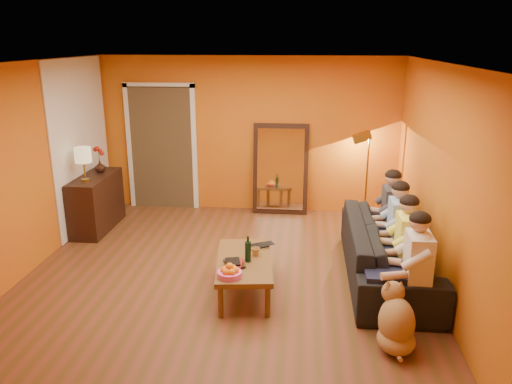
# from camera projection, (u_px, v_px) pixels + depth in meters

# --- Properties ---
(room_shell) EXTENTS (5.00, 5.50, 2.60)m
(room_shell) POSITION_uv_depth(u_px,v_px,m) (227.00, 171.00, 6.13)
(room_shell) COLOR brown
(room_shell) RESTS_ON ground
(white_accent) EXTENTS (0.02, 1.90, 2.58)m
(white_accent) POSITION_uv_depth(u_px,v_px,m) (81.00, 144.00, 7.68)
(white_accent) COLOR white
(white_accent) RESTS_ON wall_left
(doorway_recess) EXTENTS (1.06, 0.30, 2.10)m
(doorway_recess) POSITION_uv_depth(u_px,v_px,m) (164.00, 147.00, 8.68)
(doorway_recess) COLOR #3F2D19
(doorway_recess) RESTS_ON floor
(door_jamb_left) EXTENTS (0.08, 0.06, 2.20)m
(door_jamb_left) POSITION_uv_depth(u_px,v_px,m) (130.00, 148.00, 8.62)
(door_jamb_left) COLOR white
(door_jamb_left) RESTS_ON wall_back
(door_jamb_right) EXTENTS (0.08, 0.06, 2.20)m
(door_jamb_right) POSITION_uv_depth(u_px,v_px,m) (195.00, 149.00, 8.51)
(door_jamb_right) COLOR white
(door_jamb_right) RESTS_ON wall_back
(door_header) EXTENTS (1.22, 0.06, 0.08)m
(door_header) POSITION_uv_depth(u_px,v_px,m) (158.00, 85.00, 8.25)
(door_header) COLOR white
(door_header) RESTS_ON wall_back
(mirror_frame) EXTENTS (0.92, 0.27, 1.51)m
(mirror_frame) POSITION_uv_depth(u_px,v_px,m) (281.00, 169.00, 8.38)
(mirror_frame) COLOR black
(mirror_frame) RESTS_ON floor
(mirror_glass) EXTENTS (0.78, 0.21, 1.35)m
(mirror_glass) POSITION_uv_depth(u_px,v_px,m) (280.00, 169.00, 8.34)
(mirror_glass) COLOR white
(mirror_glass) RESTS_ON mirror_frame
(sideboard) EXTENTS (0.44, 1.18, 0.85)m
(sideboard) POSITION_uv_depth(u_px,v_px,m) (97.00, 203.00, 7.72)
(sideboard) COLOR black
(sideboard) RESTS_ON floor
(table_lamp) EXTENTS (0.24, 0.24, 0.51)m
(table_lamp) POSITION_uv_depth(u_px,v_px,m) (84.00, 165.00, 7.23)
(table_lamp) COLOR beige
(table_lamp) RESTS_ON sideboard
(sofa) EXTENTS (2.45, 0.96, 0.72)m
(sofa) POSITION_uv_depth(u_px,v_px,m) (388.00, 251.00, 6.13)
(sofa) COLOR black
(sofa) RESTS_ON floor
(coffee_table) EXTENTS (0.76, 1.29, 0.42)m
(coffee_table) POSITION_uv_depth(u_px,v_px,m) (244.00, 276.00, 5.81)
(coffee_table) COLOR brown
(coffee_table) RESTS_ON floor
(floor_lamp) EXTENTS (0.31, 0.25, 1.44)m
(floor_lamp) POSITION_uv_depth(u_px,v_px,m) (367.00, 178.00, 7.99)
(floor_lamp) COLOR #B28F34
(floor_lamp) RESTS_ON floor
(dog) EXTENTS (0.55, 0.66, 0.66)m
(dog) POSITION_uv_depth(u_px,v_px,m) (397.00, 317.00, 4.72)
(dog) COLOR #A4824A
(dog) RESTS_ON floor
(person_far_left) EXTENTS (0.70, 0.44, 1.22)m
(person_far_left) POSITION_uv_depth(u_px,v_px,m) (417.00, 268.00, 5.10)
(person_far_left) COLOR silver
(person_far_left) RESTS_ON sofa
(person_mid_left) EXTENTS (0.70, 0.44, 1.22)m
(person_mid_left) POSITION_uv_depth(u_px,v_px,m) (407.00, 247.00, 5.62)
(person_mid_left) COLOR #F6F552
(person_mid_left) RESTS_ON sofa
(person_mid_right) EXTENTS (0.70, 0.44, 1.22)m
(person_mid_right) POSITION_uv_depth(u_px,v_px,m) (399.00, 229.00, 6.14)
(person_mid_right) COLOR #90AEDE
(person_mid_right) RESTS_ON sofa
(person_far_right) EXTENTS (0.70, 0.44, 1.22)m
(person_far_right) POSITION_uv_depth(u_px,v_px,m) (392.00, 214.00, 6.66)
(person_far_right) COLOR #343339
(person_far_right) RESTS_ON sofa
(fruit_bowl) EXTENTS (0.26, 0.26, 0.16)m
(fruit_bowl) POSITION_uv_depth(u_px,v_px,m) (230.00, 270.00, 5.31)
(fruit_bowl) COLOR #EA52B1
(fruit_bowl) RESTS_ON coffee_table
(wine_bottle) EXTENTS (0.07, 0.07, 0.31)m
(wine_bottle) POSITION_uv_depth(u_px,v_px,m) (248.00, 249.00, 5.65)
(wine_bottle) COLOR black
(wine_bottle) RESTS_ON coffee_table
(tumbler) EXTENTS (0.13, 0.13, 0.09)m
(tumbler) POSITION_uv_depth(u_px,v_px,m) (256.00, 252.00, 5.84)
(tumbler) COLOR #B27F3F
(tumbler) RESTS_ON coffee_table
(laptop) EXTENTS (0.40, 0.35, 0.03)m
(laptop) POSITION_uv_depth(u_px,v_px,m) (262.00, 247.00, 6.06)
(laptop) COLOR black
(laptop) RESTS_ON coffee_table
(book_lower) EXTENTS (0.29, 0.32, 0.02)m
(book_lower) POSITION_uv_depth(u_px,v_px,m) (226.00, 265.00, 5.57)
(book_lower) COLOR black
(book_lower) RESTS_ON coffee_table
(book_mid) EXTENTS (0.18, 0.24, 0.02)m
(book_mid) POSITION_uv_depth(u_px,v_px,m) (227.00, 263.00, 5.58)
(book_mid) COLOR #A21C12
(book_mid) RESTS_ON book_lower
(book_upper) EXTENTS (0.20, 0.24, 0.02)m
(book_upper) POSITION_uv_depth(u_px,v_px,m) (226.00, 262.00, 5.55)
(book_upper) COLOR black
(book_upper) RESTS_ON book_mid
(vase) EXTENTS (0.17, 0.17, 0.17)m
(vase) POSITION_uv_depth(u_px,v_px,m) (100.00, 167.00, 7.81)
(vase) COLOR black
(vase) RESTS_ON sideboard
(flowers) EXTENTS (0.17, 0.17, 0.42)m
(flowers) POSITION_uv_depth(u_px,v_px,m) (99.00, 151.00, 7.74)
(flowers) COLOR #A21C12
(flowers) RESTS_ON vase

